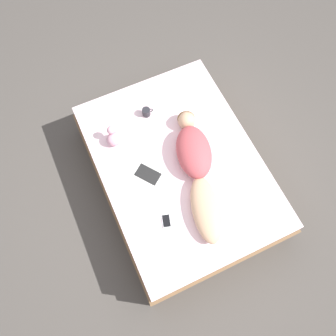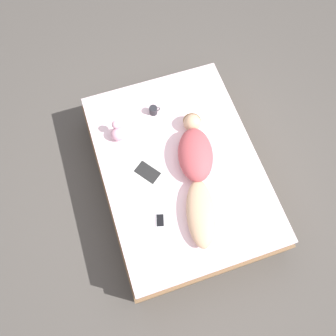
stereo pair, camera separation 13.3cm
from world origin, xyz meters
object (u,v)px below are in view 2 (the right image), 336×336
open_magazine (141,181)px  cell_phone (160,220)px  person (197,169)px  coffee_mug (153,110)px

open_magazine → cell_phone: 0.43m
open_magazine → cell_phone: same height
person → open_magazine: (-0.53, 0.09, -0.09)m
cell_phone → coffee_mug: bearing=91.7°
open_magazine → coffee_mug: (0.34, 0.69, 0.04)m
person → cell_phone: 0.59m
person → open_magazine: person is taller
coffee_mug → cell_phone: size_ratio=0.77×
open_magazine → cell_phone: bearing=-118.8°
open_magazine → coffee_mug: coffee_mug is taller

